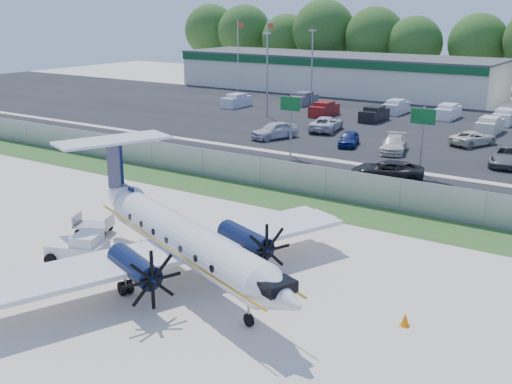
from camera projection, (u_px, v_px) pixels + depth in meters
The scene contains 26 objects.
ground at pixel (185, 269), 30.07m from camera, with size 170.00×170.00×0.00m, color beige.
grass_verge at pixel (310, 205), 39.64m from camera, with size 170.00×4.00×0.02m, color #2D561E.
access_road at pixel (358, 180), 45.22m from camera, with size 170.00×8.00×0.02m, color black.
parking_lot at pixel (452, 133), 61.96m from camera, with size 170.00×32.00×0.02m, color black.
perimeter_fence at pixel (326, 182), 40.96m from camera, with size 120.00×0.06×1.99m.
building_west at pixel (335, 73), 91.59m from camera, with size 46.40×12.40×5.24m.
sign_left at pixel (290, 112), 51.61m from camera, with size 1.80×0.26×5.00m.
sign_mid at pixel (423, 126), 45.72m from camera, with size 1.80×0.26×5.00m.
flagpole_west at pixel (238, 51), 91.56m from camera, with size 1.06×0.12×10.00m.
flagpole_east at pixel (268, 52), 88.89m from camera, with size 1.06×0.12×10.00m.
light_pole_nw at pixel (267, 69), 69.60m from camera, with size 0.90×0.35×9.09m.
light_pole_sw at pixel (312, 63), 77.58m from camera, with size 0.90×0.35×9.09m.
aircraft at pixel (182, 238), 28.28m from camera, with size 16.98×16.51×5.24m.
pushback_tug at pixel (80, 248), 30.69m from camera, with size 3.05×2.65×1.44m.
baggage_cart_far at pixel (94, 225), 34.64m from camera, with size 2.29×1.91×1.04m.
cone_nose at pixel (405, 320), 24.66m from camera, with size 0.37×0.37×0.53m.
cone_starboard_wing at pixel (165, 214), 37.26m from camera, with size 0.34×0.34×0.49m.
road_car_west at pixel (136, 148), 55.44m from camera, with size 2.22×4.81×1.34m, color silver.
road_car_mid at pixel (386, 181), 45.17m from camera, with size 2.37×5.14×1.43m, color black.
parked_car_a at pixel (274, 139), 59.43m from camera, with size 1.88×4.68×1.59m, color silver.
parked_car_b at pixel (349, 146), 56.35m from camera, with size 1.51×3.76×1.28m, color navy.
parked_car_c at pixel (393, 152), 53.94m from camera, with size 1.93×4.74×1.38m, color beige.
parked_car_d at pixel (507, 165), 49.53m from camera, with size 2.40×5.21×1.45m, color #595B5E.
parked_car_f at pixel (326, 131), 63.04m from camera, with size 2.41×5.23×1.45m, color silver.
parked_car_g at pixel (473, 145), 56.62m from camera, with size 2.13×4.63×1.29m, color beige.
far_parking_rows at pixel (467, 125), 65.95m from camera, with size 56.00×10.00×1.60m, color gray, non-canonical shape.
Camera 1 is at (18.30, -21.28, 11.87)m, focal length 45.00 mm.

